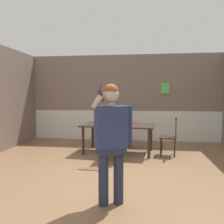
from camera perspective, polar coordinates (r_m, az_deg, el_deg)
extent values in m
plane|color=#846042|center=(4.49, -0.61, -15.76)|extent=(7.95, 7.95, 0.00)
cube|color=gray|center=(7.82, 3.11, 7.19)|extent=(6.41, 0.12, 1.87)
cube|color=white|center=(7.89, 3.07, -3.28)|extent=(6.41, 0.14, 1.00)
cube|color=white|center=(7.81, 3.07, 0.34)|extent=(6.41, 0.05, 0.06)
cube|color=olive|center=(7.75, 13.07, 5.73)|extent=(0.33, 0.03, 0.40)
cube|color=#55CD77|center=(7.74, 13.09, 5.73)|extent=(0.25, 0.01, 0.32)
cube|color=#38281E|center=(6.11, 1.54, -3.24)|extent=(1.96, 1.18, 0.04)
cylinder|color=#38281E|center=(6.01, -7.16, -7.07)|extent=(0.07, 0.07, 0.72)
cylinder|color=#38281E|center=(5.67, 9.15, -7.77)|extent=(0.07, 0.07, 0.72)
cylinder|color=#38281E|center=(6.76, -4.82, -5.78)|extent=(0.07, 0.07, 0.72)
cylinder|color=#38281E|center=(6.46, 9.60, -6.29)|extent=(0.07, 0.07, 0.72)
cube|color=#2D2319|center=(6.98, 2.90, -4.61)|extent=(0.47, 0.47, 0.03)
cube|color=#2D2319|center=(7.12, 3.04, 0.14)|extent=(0.46, 0.04, 0.06)
cylinder|color=#2D2319|center=(7.14, 4.15, -1.95)|extent=(0.02, 0.02, 0.58)
cylinder|color=#2D2319|center=(7.15, 3.03, -1.93)|extent=(0.02, 0.02, 0.58)
cylinder|color=#2D2319|center=(7.16, 1.92, -1.92)|extent=(0.02, 0.02, 0.58)
cylinder|color=#2D2319|center=(6.83, 4.35, -6.84)|extent=(0.04, 0.04, 0.44)
cylinder|color=#2D2319|center=(6.85, 1.23, -6.79)|extent=(0.04, 0.04, 0.44)
cylinder|color=#2D2319|center=(7.19, 4.49, -6.27)|extent=(0.04, 0.04, 0.44)
cylinder|color=#2D2319|center=(7.22, 1.52, -6.22)|extent=(0.04, 0.04, 0.44)
cube|color=#2D2319|center=(6.04, 13.69, -6.16)|extent=(0.47, 0.47, 0.03)
cube|color=#2D2319|center=(5.97, 15.58, -1.50)|extent=(0.10, 0.42, 0.06)
cylinder|color=#2D2319|center=(5.87, 15.53, -3.81)|extent=(0.02, 0.02, 0.51)
cylinder|color=#2D2319|center=(5.99, 15.54, -3.65)|extent=(0.02, 0.02, 0.51)
cylinder|color=#2D2319|center=(6.12, 15.55, -3.49)|extent=(0.02, 0.02, 0.51)
cylinder|color=#2D2319|center=(5.93, 11.96, -8.64)|extent=(0.04, 0.04, 0.44)
cylinder|color=#2D2319|center=(6.26, 12.17, -7.97)|extent=(0.04, 0.04, 0.44)
cylinder|color=#2D2319|center=(5.92, 15.22, -8.73)|extent=(0.04, 0.04, 0.44)
cylinder|color=#2D2319|center=(6.24, 15.26, -8.05)|extent=(0.04, 0.04, 0.44)
cube|color=#513823|center=(5.33, -0.26, -7.65)|extent=(0.52, 0.52, 0.03)
cube|color=#513823|center=(5.03, -0.82, -1.95)|extent=(0.48, 0.08, 0.06)
cylinder|color=#513823|center=(5.10, -2.38, -4.76)|extent=(0.02, 0.02, 0.57)
cylinder|color=#513823|center=(5.07, -0.81, -4.82)|extent=(0.02, 0.02, 0.57)
cylinder|color=#513823|center=(5.04, 0.78, -4.88)|extent=(0.02, 0.02, 0.57)
cylinder|color=#513823|center=(5.61, -1.75, -9.42)|extent=(0.04, 0.04, 0.42)
cylinder|color=#513823|center=(5.53, 2.14, -9.62)|extent=(0.04, 0.04, 0.42)
cylinder|color=#513823|center=(5.25, -2.80, -10.37)|extent=(0.04, 0.04, 0.42)
cylinder|color=#513823|center=(5.16, 1.37, -10.62)|extent=(0.04, 0.04, 0.42)
cylinder|color=#282E49|center=(3.37, 1.61, -15.37)|extent=(0.14, 0.14, 0.81)
cylinder|color=#282E49|center=(3.32, -2.14, -15.68)|extent=(0.14, 0.14, 0.81)
cube|color=#282E49|center=(3.23, -0.25, -9.26)|extent=(0.44, 0.35, 0.12)
cube|color=navy|center=(3.17, -0.25, -3.68)|extent=(0.49, 0.38, 0.57)
cylinder|color=navy|center=(3.24, 4.25, -3.26)|extent=(0.09, 0.09, 0.55)
cylinder|color=beige|center=(3.09, -3.70, 2.54)|extent=(0.17, 0.09, 0.20)
cylinder|color=beige|center=(3.14, -0.25, 1.96)|extent=(0.09, 0.09, 0.05)
sphere|color=beige|center=(3.14, -0.25, 4.42)|extent=(0.22, 0.22, 0.22)
sphere|color=brown|center=(3.14, -0.25, 5.12)|extent=(0.21, 0.21, 0.21)
cube|color=#2D2D33|center=(3.08, -2.83, 4.01)|extent=(0.10, 0.07, 0.17)
cylinder|color=black|center=(3.08, -2.84, 6.24)|extent=(0.01, 0.01, 0.08)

